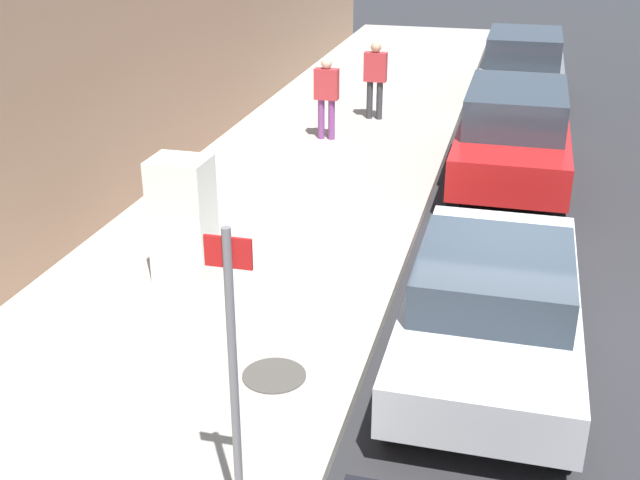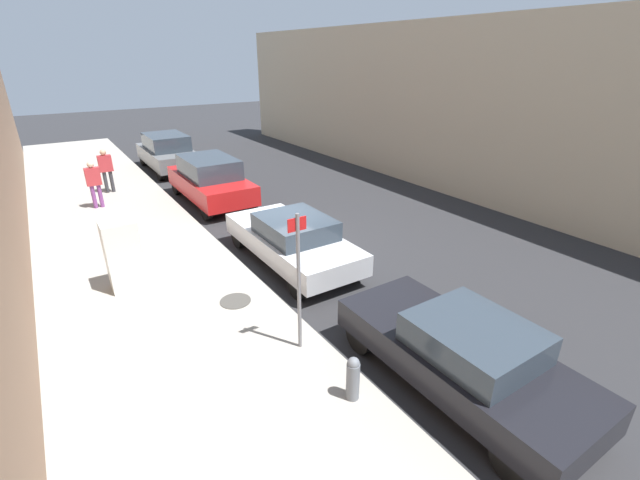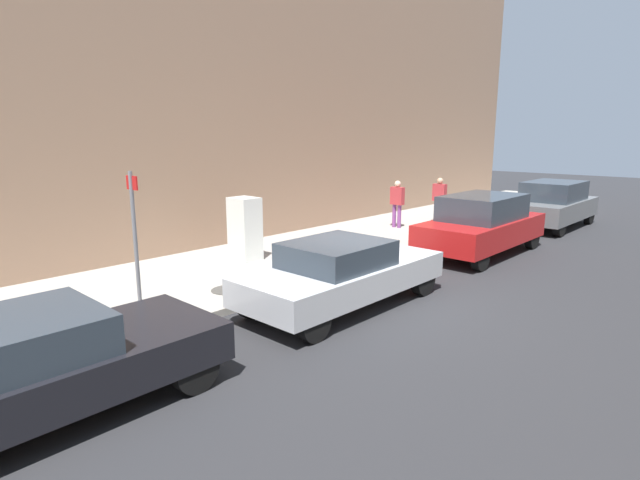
{
  "view_description": "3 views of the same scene",
  "coord_description": "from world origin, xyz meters",
  "px_view_note": "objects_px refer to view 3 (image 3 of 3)",
  "views": [
    {
      "loc": [
        -0.06,
        -8.85,
        5.06
      ],
      "look_at": [
        -2.4,
        0.24,
        0.89
      ],
      "focal_mm": 45.0,
      "sensor_mm": 36.0,
      "label": 1
    },
    {
      "loc": [
        -5.34,
        -9.88,
        5.33
      ],
      "look_at": [
        -0.19,
        -1.99,
        1.21
      ],
      "focal_mm": 24.0,
      "sensor_mm": 36.0,
      "label": 2
    },
    {
      "loc": [
        6.18,
        -8.06,
        3.47
      ],
      "look_at": [
        -1.4,
        0.08,
        1.12
      ],
      "focal_mm": 28.0,
      "sensor_mm": 36.0,
      "label": 3
    }
  ],
  "objects_px": {
    "discarded_refrigerator": "(245,229)",
    "parked_sedan_dark": "(35,367)",
    "street_sign_post": "(135,240)",
    "fire_hydrant": "(43,326)",
    "parked_sedan_silver": "(342,272)",
    "pedestrian_standing_near": "(439,197)",
    "parked_suv_gray": "(553,204)",
    "parked_suv_red": "(482,224)",
    "pedestrian_walking_far": "(397,200)"
  },
  "relations": [
    {
      "from": "pedestrian_walking_far",
      "to": "parked_sedan_silver",
      "type": "relative_size",
      "value": 0.36
    },
    {
      "from": "fire_hydrant",
      "to": "pedestrian_standing_near",
      "type": "height_order",
      "value": "pedestrian_standing_near"
    },
    {
      "from": "parked_sedan_silver",
      "to": "parked_suv_red",
      "type": "distance_m",
      "value": 6.32
    },
    {
      "from": "discarded_refrigerator",
      "to": "parked_suv_red",
      "type": "bearing_deg",
      "value": 53.5
    },
    {
      "from": "pedestrian_standing_near",
      "to": "parked_suv_gray",
      "type": "bearing_deg",
      "value": -18.95
    },
    {
      "from": "discarded_refrigerator",
      "to": "pedestrian_walking_far",
      "type": "bearing_deg",
      "value": 87.77
    },
    {
      "from": "parked_sedan_dark",
      "to": "parked_sedan_silver",
      "type": "bearing_deg",
      "value": 90.0
    },
    {
      "from": "pedestrian_standing_near",
      "to": "parked_sedan_dark",
      "type": "bearing_deg",
      "value": -140.28
    },
    {
      "from": "street_sign_post",
      "to": "discarded_refrigerator",
      "type": "bearing_deg",
      "value": 118.45
    },
    {
      "from": "street_sign_post",
      "to": "parked_suv_gray",
      "type": "relative_size",
      "value": 0.58
    },
    {
      "from": "street_sign_post",
      "to": "parked_sedan_silver",
      "type": "bearing_deg",
      "value": 62.31
    },
    {
      "from": "fire_hydrant",
      "to": "parked_suv_red",
      "type": "distance_m",
      "value": 11.54
    },
    {
      "from": "parked_sedan_silver",
      "to": "parked_suv_red",
      "type": "height_order",
      "value": "parked_suv_red"
    },
    {
      "from": "parked_sedan_silver",
      "to": "parked_suv_gray",
      "type": "xyz_separation_m",
      "value": [
        0.0,
        12.34,
        0.18
      ]
    },
    {
      "from": "street_sign_post",
      "to": "parked_suv_red",
      "type": "bearing_deg",
      "value": 79.5
    },
    {
      "from": "discarded_refrigerator",
      "to": "parked_sedan_silver",
      "type": "relative_size",
      "value": 0.36
    },
    {
      "from": "pedestrian_standing_near",
      "to": "parked_sedan_silver",
      "type": "relative_size",
      "value": 0.37
    },
    {
      "from": "street_sign_post",
      "to": "pedestrian_standing_near",
      "type": "distance_m",
      "value": 12.91
    },
    {
      "from": "discarded_refrigerator",
      "to": "pedestrian_standing_near",
      "type": "distance_m",
      "value": 8.65
    },
    {
      "from": "discarded_refrigerator",
      "to": "parked_sedan_dark",
      "type": "xyz_separation_m",
      "value": [
        4.1,
        -6.52,
        -0.28
      ]
    },
    {
      "from": "pedestrian_walking_far",
      "to": "parked_sedan_silver",
      "type": "distance_m",
      "value": 8.49
    },
    {
      "from": "street_sign_post",
      "to": "parked_suv_gray",
      "type": "height_order",
      "value": "street_sign_post"
    },
    {
      "from": "pedestrian_standing_near",
      "to": "parked_sedan_silver",
      "type": "height_order",
      "value": "pedestrian_standing_near"
    },
    {
      "from": "parked_sedan_silver",
      "to": "parked_suv_gray",
      "type": "height_order",
      "value": "parked_suv_gray"
    },
    {
      "from": "street_sign_post",
      "to": "parked_suv_red",
      "type": "height_order",
      "value": "street_sign_post"
    },
    {
      "from": "pedestrian_standing_near",
      "to": "parked_suv_red",
      "type": "xyz_separation_m",
      "value": [
        3.17,
        -3.05,
        -0.26
      ]
    },
    {
      "from": "fire_hydrant",
      "to": "parked_sedan_silver",
      "type": "height_order",
      "value": "parked_sedan_silver"
    },
    {
      "from": "discarded_refrigerator",
      "to": "pedestrian_standing_near",
      "type": "height_order",
      "value": "pedestrian_standing_near"
    },
    {
      "from": "pedestrian_standing_near",
      "to": "parked_sedan_dark",
      "type": "distance_m",
      "value": 15.46
    },
    {
      "from": "parked_sedan_dark",
      "to": "discarded_refrigerator",
      "type": "bearing_deg",
      "value": 122.16
    },
    {
      "from": "fire_hydrant",
      "to": "pedestrian_walking_far",
      "type": "distance_m",
      "value": 12.81
    },
    {
      "from": "discarded_refrigerator",
      "to": "parked_sedan_silver",
      "type": "xyz_separation_m",
      "value": [
        4.1,
        -0.78,
        -0.27
      ]
    },
    {
      "from": "parked_sedan_silver",
      "to": "pedestrian_walking_far",
      "type": "bearing_deg",
      "value": 116.92
    },
    {
      "from": "fire_hydrant",
      "to": "pedestrian_standing_near",
      "type": "distance_m",
      "value": 14.53
    },
    {
      "from": "discarded_refrigerator",
      "to": "street_sign_post",
      "type": "xyz_separation_m",
      "value": [
        2.29,
        -4.23,
        0.67
      ]
    },
    {
      "from": "street_sign_post",
      "to": "pedestrian_standing_near",
      "type": "xyz_separation_m",
      "value": [
        -1.35,
        12.83,
        -0.5
      ]
    },
    {
      "from": "discarded_refrigerator",
      "to": "street_sign_post",
      "type": "distance_m",
      "value": 4.86
    },
    {
      "from": "parked_sedan_dark",
      "to": "parked_suv_gray",
      "type": "height_order",
      "value": "parked_suv_gray"
    },
    {
      "from": "street_sign_post",
      "to": "pedestrian_walking_far",
      "type": "xyz_separation_m",
      "value": [
        -2.03,
        11.01,
        -0.52
      ]
    },
    {
      "from": "parked_sedan_dark",
      "to": "parked_suv_red",
      "type": "relative_size",
      "value": 0.94
    },
    {
      "from": "parked_sedan_dark",
      "to": "parked_suv_red",
      "type": "height_order",
      "value": "parked_suv_red"
    },
    {
      "from": "parked_sedan_dark",
      "to": "pedestrian_walking_far",
      "type": "bearing_deg",
      "value": 106.09
    },
    {
      "from": "fire_hydrant",
      "to": "pedestrian_walking_far",
      "type": "height_order",
      "value": "pedestrian_walking_far"
    },
    {
      "from": "pedestrian_walking_far",
      "to": "parked_sedan_dark",
      "type": "relative_size",
      "value": 0.38
    },
    {
      "from": "street_sign_post",
      "to": "fire_hydrant",
      "type": "distance_m",
      "value": 1.96
    },
    {
      "from": "street_sign_post",
      "to": "fire_hydrant",
      "type": "relative_size",
      "value": 3.41
    },
    {
      "from": "pedestrian_walking_far",
      "to": "parked_suv_red",
      "type": "xyz_separation_m",
      "value": [
        3.84,
        -1.24,
        -0.24
      ]
    },
    {
      "from": "parked_suv_gray",
      "to": "pedestrian_walking_far",
      "type": "bearing_deg",
      "value": -128.73
    },
    {
      "from": "fire_hydrant",
      "to": "parked_sedan_silver",
      "type": "xyz_separation_m",
      "value": [
        1.78,
        5.07,
        0.16
      ]
    },
    {
      "from": "fire_hydrant",
      "to": "pedestrian_standing_near",
      "type": "bearing_deg",
      "value": 95.47
    }
  ]
}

